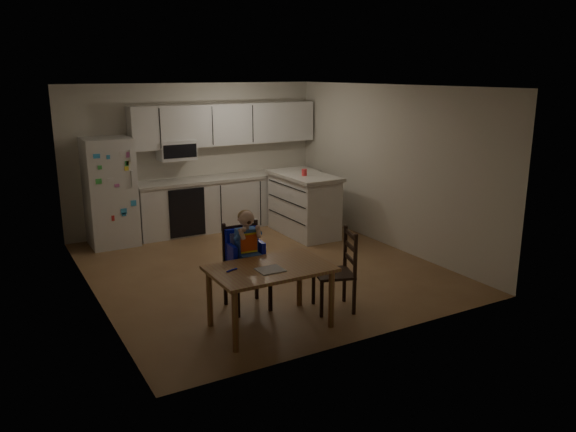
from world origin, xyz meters
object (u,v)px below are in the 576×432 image
Objects in this scene: dining_table at (270,275)px; refrigerator at (110,192)px; red_cup at (304,172)px; chair_side at (342,265)px; kitchen_island at (304,204)px; chair_booster at (245,249)px.

refrigerator is at bearing 101.47° from dining_table.
red_cup reaches higher than dining_table.
red_cup is 0.11× the size of chair_side.
kitchen_island is at bearing 61.00° from red_cup.
refrigerator is 1.22× the size of kitchen_island.
refrigerator is 3.13m from kitchen_island.
dining_table is (-2.17, -2.91, 0.07)m from kitchen_island.
red_cup is at bearing -119.00° from kitchen_island.
kitchen_island is at bearing 49.61° from chair_booster.
chair_booster is (0.00, 0.62, 0.12)m from dining_table.
kitchen_island is at bearing -18.52° from refrigerator.
red_cup is 3.51m from dining_table.
kitchen_island is 3.15m from chair_booster.
dining_table is (0.79, -3.90, -0.26)m from refrigerator.
red_cup is 3.04m from chair_side.
chair_booster is 1.13m from chair_side.
red_cup is 0.09× the size of dining_table.
chair_booster is (-2.16, -2.29, 0.19)m from kitchen_island.
kitchen_island reaches higher than dining_table.
dining_table is 0.63m from chair_booster.
refrigerator is 1.34× the size of dining_table.
refrigerator is at bearing 161.48° from kitchen_island.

